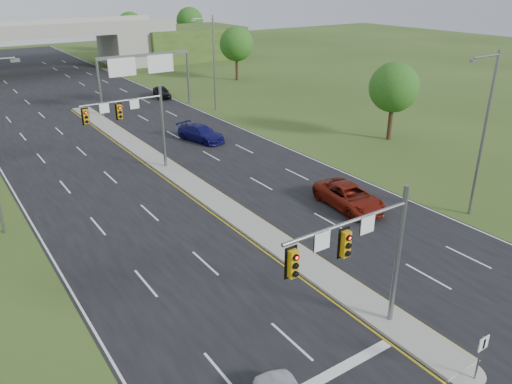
{
  "coord_description": "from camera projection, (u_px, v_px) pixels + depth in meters",
  "views": [
    {
      "loc": [
        -16.01,
        -12.37,
        15.02
      ],
      "look_at": [
        -0.43,
        10.63,
        3.0
      ],
      "focal_mm": 35.0,
      "sensor_mm": 36.0,
      "label": 1
    }
  ],
  "objects": [
    {
      "name": "median",
      "position": [
        176.0,
        174.0,
        41.04
      ],
      "size": [
        2.0,
        54.0,
        0.16
      ],
      "primitive_type": "cube",
      "color": "gray",
      "rests_on": "road"
    },
    {
      "name": "car_far_b",
      "position": [
        201.0,
        133.0,
        49.29
      ],
      "size": [
        3.53,
        5.7,
        1.54
      ],
      "primitive_type": "imported",
      "rotation": [
        0.0,
        0.0,
        0.28
      ],
      "color": "#0E0D50",
      "rests_on": "road"
    },
    {
      "name": "car_far_c",
      "position": [
        162.0,
        92.0,
        67.07
      ],
      "size": [
        2.46,
        4.56,
        1.47
      ],
      "primitive_type": "imported",
      "rotation": [
        0.0,
        0.0,
        -0.17
      ],
      "color": "black",
      "rests_on": "road"
    },
    {
      "name": "overpass",
      "position": [
        25.0,
        52.0,
        82.98
      ],
      "size": [
        80.0,
        14.0,
        8.1
      ],
      "color": "gray",
      "rests_on": "ground"
    },
    {
      "name": "keep_right_sign",
      "position": [
        481.0,
        351.0,
        19.56
      ],
      "size": [
        0.6,
        0.13,
        2.2
      ],
      "color": "slate",
      "rests_on": "ground"
    },
    {
      "name": "tree_r_near",
      "position": [
        394.0,
        88.0,
        48.07
      ],
      "size": [
        4.8,
        4.8,
        7.6
      ],
      "color": "#382316",
      "rests_on": "ground"
    },
    {
      "name": "tree_back_c",
      "position": [
        130.0,
        26.0,
        105.19
      ],
      "size": [
        5.6,
        5.6,
        8.32
      ],
      "color": "#382316",
      "rests_on": "ground"
    },
    {
      "name": "median_nose",
      "position": [
        464.0,
        371.0,
        20.53
      ],
      "size": [
        2.0,
        2.0,
        0.16
      ],
      "primitive_type": "cone",
      "color": "gray",
      "rests_on": "road"
    },
    {
      "name": "signal_mast_near",
      "position": [
        365.0,
        249.0,
        20.51
      ],
      "size": [
        6.62,
        0.6,
        7.0
      ],
      "color": "slate",
      "rests_on": "ground"
    },
    {
      "name": "ground",
      "position": [
        389.0,
        322.0,
        23.61
      ],
      "size": [
        240.0,
        240.0,
        0.0
      ],
      "primitive_type": "plane",
      "color": "#33491A",
      "rests_on": "ground"
    },
    {
      "name": "road",
      "position": [
        124.0,
        139.0,
        50.2
      ],
      "size": [
        24.0,
        160.0,
        0.02
      ],
      "primitive_type": "cube",
      "color": "black",
      "rests_on": "ground"
    },
    {
      "name": "lane_markings",
      "position": [
        142.0,
        156.0,
        45.25
      ],
      "size": [
        23.72,
        160.0,
        0.01
      ],
      "color": "gold",
      "rests_on": "road"
    },
    {
      "name": "tree_r_mid",
      "position": [
        236.0,
        44.0,
        76.59
      ],
      "size": [
        5.2,
        5.2,
        8.12
      ],
      "color": "#382316",
      "rests_on": "ground"
    },
    {
      "name": "lightpole_r_far",
      "position": [
        212.0,
        59.0,
        58.42
      ],
      "size": [
        2.85,
        0.25,
        11.0
      ],
      "color": "slate",
      "rests_on": "ground"
    },
    {
      "name": "signal_mast_far",
      "position": [
        136.0,
        118.0,
        39.5
      ],
      "size": [
        6.62,
        0.6,
        7.0
      ],
      "color": "slate",
      "rests_on": "ground"
    },
    {
      "name": "lightpole_r_near",
      "position": [
        483.0,
        129.0,
        31.82
      ],
      "size": [
        2.85,
        0.25,
        11.0
      ],
      "color": "slate",
      "rests_on": "ground"
    },
    {
      "name": "sign_gantry",
      "position": [
        144.0,
        66.0,
        59.1
      ],
      "size": [
        11.58,
        0.44,
        6.67
      ],
      "color": "slate",
      "rests_on": "ground"
    },
    {
      "name": "car_far_a",
      "position": [
        349.0,
        197.0,
        34.97
      ],
      "size": [
        3.26,
        6.1,
        1.63
      ],
      "primitive_type": "imported",
      "rotation": [
        0.0,
        0.0,
        -0.1
      ],
      "color": "maroon",
      "rests_on": "road"
    },
    {
      "name": "tree_back_d",
      "position": [
        190.0,
        21.0,
        112.27
      ],
      "size": [
        6.0,
        6.0,
        8.85
      ],
      "color": "#382316",
      "rests_on": "ground"
    }
  ]
}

